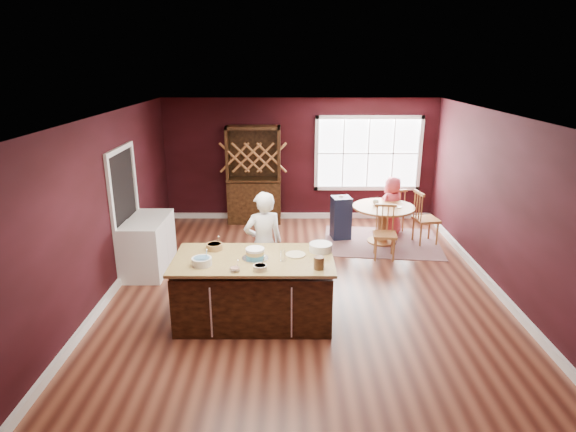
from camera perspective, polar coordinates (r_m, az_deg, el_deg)
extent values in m
plane|color=brown|center=(7.84, 1.94, -8.14)|extent=(7.00, 7.00, 0.00)
plane|color=white|center=(7.08, 2.18, 11.90)|extent=(7.00, 7.00, 0.00)
plane|color=black|center=(10.75, 1.44, 6.67)|extent=(6.00, 0.00, 6.00)
plane|color=black|center=(4.12, 3.69, -12.58)|extent=(6.00, 0.00, 6.00)
plane|color=black|center=(7.84, -20.44, 1.29)|extent=(0.00, 7.00, 7.00)
plane|color=black|center=(8.03, 23.98, 1.24)|extent=(0.00, 7.00, 7.00)
cube|color=black|center=(6.70, -4.04, -8.99)|extent=(2.07, 1.05, 0.83)
cube|color=tan|center=(6.49, -4.13, -5.16)|extent=(2.15, 1.13, 0.04)
cylinder|color=brown|center=(9.76, 11.02, -2.96)|extent=(0.56, 0.56, 0.04)
cylinder|color=brown|center=(9.65, 11.14, -1.10)|extent=(0.20, 0.20, 0.67)
cylinder|color=brown|center=(9.54, 11.27, 1.03)|extent=(1.20, 1.20, 0.04)
imported|color=silver|center=(7.24, -2.92, -3.36)|extent=(0.69, 0.56, 1.63)
cylinder|color=beige|center=(6.34, -10.18, -5.32)|extent=(0.26, 0.26, 0.10)
cylinder|color=#876445|center=(6.82, -8.72, -3.61)|extent=(0.23, 0.23, 0.09)
cylinder|color=silver|center=(6.10, -6.33, -6.32)|extent=(0.14, 0.14, 0.05)
cylinder|color=#F9E0BF|center=(6.11, -3.33, -6.13)|extent=(0.18, 0.18, 0.07)
cylinder|color=silver|center=(6.35, -0.63, -4.75)|extent=(0.07, 0.07, 0.15)
cylinder|color=beige|center=(6.56, 0.90, -4.60)|extent=(0.27, 0.27, 0.02)
cylinder|color=white|center=(6.70, 3.89, -3.72)|extent=(0.32, 0.32, 0.11)
cylinder|color=#4E3627|center=(6.13, 3.68, -5.57)|extent=(0.13, 0.13, 0.16)
cube|color=brown|center=(9.77, 11.02, -3.04)|extent=(2.42, 1.97, 0.01)
imported|color=#BA3644|center=(10.07, 12.20, 1.16)|extent=(0.71, 0.68, 1.22)
cylinder|color=beige|center=(9.52, 12.76, 1.07)|extent=(0.20, 0.20, 0.01)
imported|color=beige|center=(9.59, 10.36, 1.60)|extent=(0.12, 0.12, 0.09)
cube|color=#321E11|center=(10.56, -4.06, 4.85)|extent=(1.16, 0.48, 2.13)
cube|color=white|center=(8.25, -16.78, -4.05)|extent=(0.64, 0.62, 0.92)
cube|color=white|center=(8.83, -15.62, -2.54)|extent=(0.63, 0.61, 0.91)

